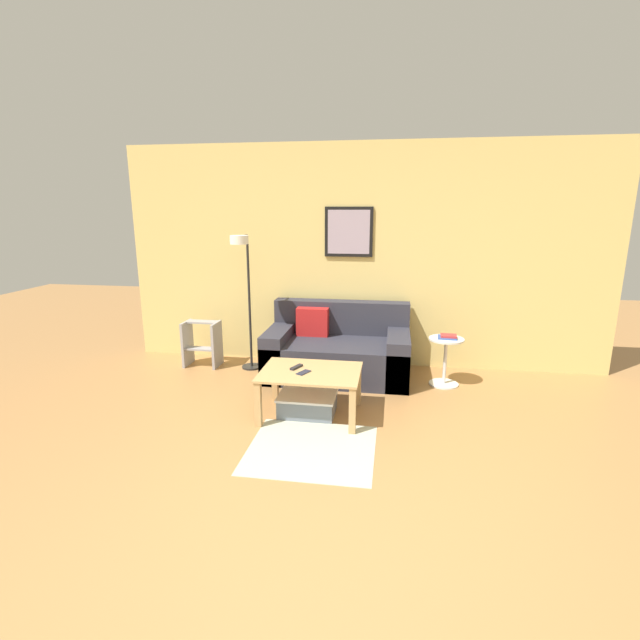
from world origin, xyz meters
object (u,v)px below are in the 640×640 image
book_stack (448,337)px  remote_control (296,367)px  floor_lamp (244,278)px  storage_bin (308,404)px  cell_phone (304,372)px  coffee_table (311,379)px  step_stool (202,343)px  couch (338,351)px  side_table (445,357)px

book_stack → remote_control: 1.69m
floor_lamp → book_stack: 2.27m
storage_bin → cell_phone: (-0.02, -0.09, 0.33)m
coffee_table → cell_phone: 0.11m
floor_lamp → step_stool: floor_lamp is taller
coffee_table → cell_phone: bearing=-131.1°
remote_control → cell_phone: 0.14m
coffee_table → couch: bearing=84.2°
book_stack → cell_phone: book_stack is taller
book_stack → step_stool: size_ratio=0.38×
couch → floor_lamp: (-1.03, -0.09, 0.81)m
side_table → book_stack: size_ratio=2.51×
cell_phone → remote_control: bearing=155.6°
side_table → storage_bin: bearing=-144.4°
step_stool → side_table: bearing=-3.7°
couch → floor_lamp: size_ratio=1.00×
coffee_table → storage_bin: size_ratio=1.70×
cell_phone → step_stool: size_ratio=0.26×
floor_lamp → step_stool: 1.01m
floor_lamp → coffee_table: bearing=-47.5°
side_table → cell_phone: (-1.32, -1.02, 0.12)m
book_stack → cell_phone: size_ratio=1.46×
step_stool → remote_control: bearing=-38.4°
coffee_table → book_stack: (1.28, 0.97, 0.18)m
couch → remote_control: 1.08m
floor_lamp → step_stool: (-0.59, 0.14, -0.80)m
remote_control → step_stool: 1.76m
remote_control → side_table: bearing=56.9°
coffee_table → remote_control: size_ratio=5.89×
side_table → cell_phone: 1.67m
storage_bin → side_table: bearing=35.6°
book_stack → storage_bin: bearing=-144.4°
side_table → book_stack: (0.01, 0.01, 0.22)m
couch → remote_control: bearing=-103.6°
couch → floor_lamp: 1.31m
coffee_table → cell_phone: cell_phone is taller
storage_bin → book_stack: (1.31, 0.94, 0.43)m
remote_control → cell_phone: size_ratio=1.07×
book_stack → step_stool: (-2.79, 0.17, -0.24)m
storage_bin → cell_phone: cell_phone is taller
couch → side_table: (1.16, -0.13, 0.03)m
couch → book_stack: couch is taller
storage_bin → side_table: (1.30, 0.93, 0.21)m
floor_lamp → remote_control: floor_lamp is taller
remote_control → step_stool: bearing=165.6°
storage_bin → side_table: 1.61m
coffee_table → book_stack: bearing=37.1°
side_table → book_stack: bearing=36.6°
cell_phone → step_stool: 1.89m
remote_control → cell_phone: (0.09, -0.11, -0.01)m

